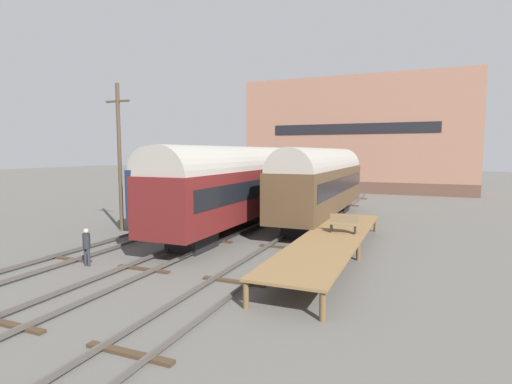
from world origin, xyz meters
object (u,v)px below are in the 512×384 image
Objects in this scene: bench at (343,223)px; utility_pole at (120,156)px; train_car_maroon at (238,183)px; train_car_brown at (322,180)px; train_car_navy at (209,178)px; person_worker at (87,244)px.

utility_pole reaches higher than bench.
train_car_maroon is 8.16m from bench.
train_car_maroon is at bearing 156.29° from bench.
utility_pole is (-11.14, -8.17, 1.80)m from train_car_brown.
train_car_navy is 10.99× the size of bench.
bench reaches higher than person_worker.
bench is (7.33, -3.22, -1.57)m from train_car_maroon.
person_worker is (-2.71, -10.09, -2.05)m from train_car_maroon.
person_worker is (-7.00, -15.14, -2.00)m from train_car_brown.
bench is (3.04, -8.27, -1.53)m from train_car_brown.
train_car_maroon is at bearing -130.34° from train_car_brown.
train_car_navy is at bearing 138.48° from train_car_maroon.
train_car_brown is at bearing 49.66° from train_car_maroon.
train_car_brown is 9.76× the size of person_worker.
utility_pole reaches higher than train_car_maroon.
train_car_maroon is at bearing -41.52° from train_car_navy.
train_car_brown is 1.77× the size of utility_pole.
train_car_navy reaches higher than train_car_brown.
train_car_navy reaches higher than bench.
train_car_maroon is 7.73m from utility_pole.
utility_pole reaches higher than train_car_navy.
train_car_brown is at bearing 110.19° from bench.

